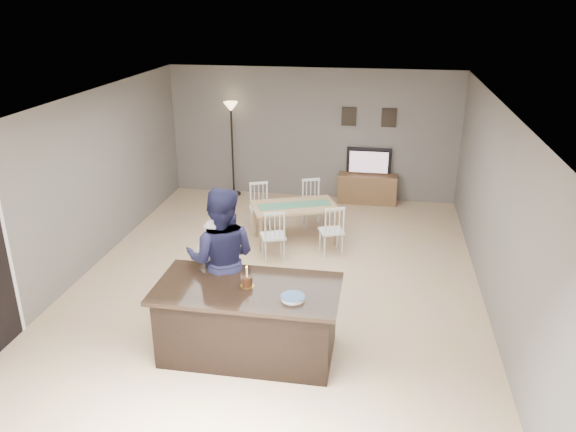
% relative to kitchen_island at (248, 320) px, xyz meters
% --- Properties ---
extents(floor, '(8.00, 8.00, 0.00)m').
position_rel_kitchen_island_xyz_m(floor, '(0.00, 1.80, -0.45)').
color(floor, tan).
rests_on(floor, ground).
extents(room_shell, '(8.00, 8.00, 8.00)m').
position_rel_kitchen_island_xyz_m(room_shell, '(0.00, 1.80, 1.22)').
color(room_shell, slate).
rests_on(room_shell, floor).
extents(kitchen_island, '(2.15, 1.10, 0.90)m').
position_rel_kitchen_island_xyz_m(kitchen_island, '(0.00, 0.00, 0.00)').
color(kitchen_island, black).
rests_on(kitchen_island, floor).
extents(tv_console, '(1.20, 0.40, 0.60)m').
position_rel_kitchen_island_xyz_m(tv_console, '(1.20, 5.57, -0.15)').
color(tv_console, brown).
rests_on(tv_console, floor).
extents(television, '(0.91, 0.12, 0.53)m').
position_rel_kitchen_island_xyz_m(television, '(1.20, 5.64, 0.41)').
color(television, black).
rests_on(television, tv_console).
extents(tv_screen_glow, '(0.78, 0.00, 0.78)m').
position_rel_kitchen_island_xyz_m(tv_screen_glow, '(1.20, 5.56, 0.42)').
color(tv_screen_glow, orange).
rests_on(tv_screen_glow, tv_console).
extents(picture_frames, '(1.10, 0.02, 0.38)m').
position_rel_kitchen_island_xyz_m(picture_frames, '(1.15, 5.78, 1.30)').
color(picture_frames, black).
rests_on(picture_frames, room_shell).
extents(woman, '(0.61, 0.47, 1.50)m').
position_rel_kitchen_island_xyz_m(woman, '(-0.55, 0.55, 0.29)').
color(woman, '#B0B0B5').
rests_on(woman, floor).
extents(man, '(0.98, 0.79, 1.90)m').
position_rel_kitchen_island_xyz_m(man, '(-0.46, 0.55, 0.50)').
color(man, '#181835').
rests_on(man, floor).
extents(birthday_cake, '(0.17, 0.17, 0.26)m').
position_rel_kitchen_island_xyz_m(birthday_cake, '(-0.01, 0.02, 0.51)').
color(birthday_cake, gold).
rests_on(birthday_cake, kitchen_island).
extents(plate_stack, '(0.27, 0.27, 0.04)m').
position_rel_kitchen_island_xyz_m(plate_stack, '(0.57, -0.20, 0.47)').
color(plate_stack, white).
rests_on(plate_stack, kitchen_island).
extents(dining_table, '(1.86, 2.00, 0.87)m').
position_rel_kitchen_island_xyz_m(dining_table, '(0.01, 3.37, 0.10)').
color(dining_table, '#A37C58').
rests_on(dining_table, floor).
extents(floor_lamp, '(0.30, 0.30, 2.00)m').
position_rel_kitchen_island_xyz_m(floor_lamp, '(-1.67, 5.59, 1.10)').
color(floor_lamp, black).
rests_on(floor_lamp, floor).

